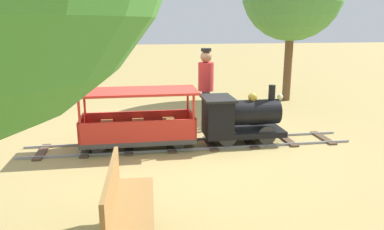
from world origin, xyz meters
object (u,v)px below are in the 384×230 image
at_px(passenger_car, 138,124).
at_px(park_bench, 127,210).
at_px(locomotive, 238,117).
at_px(conductor_person, 206,83).

xyz_separation_m(passenger_car, park_bench, (2.94, -0.15, -0.01)).
bearing_deg(park_bench, passenger_car, 177.10).
height_order(locomotive, park_bench, locomotive).
relative_size(passenger_car, park_bench, 1.52).
height_order(conductor_person, park_bench, conductor_person).
bearing_deg(park_bench, locomotive, 147.09).
distance_m(locomotive, passenger_car, 1.75).
relative_size(conductor_person, park_bench, 1.23).
distance_m(locomotive, park_bench, 3.50).
bearing_deg(conductor_person, passenger_car, -55.92).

